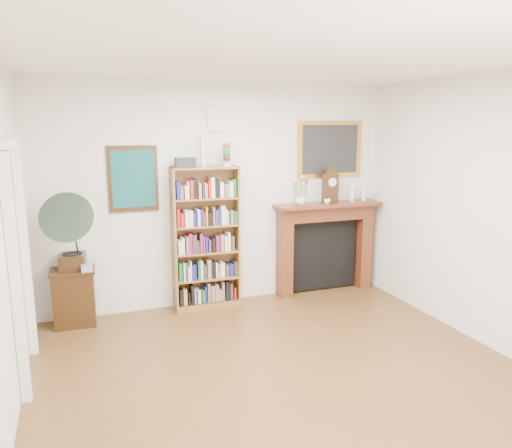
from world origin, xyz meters
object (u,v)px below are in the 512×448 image
(fireplace, at_px, (324,239))
(bottle_right, at_px, (364,193))
(flower_vase, at_px, (301,199))
(cd_stack, at_px, (87,268))
(bookshelf, at_px, (206,230))
(gramophone, at_px, (70,227))
(bottle_left, at_px, (352,192))
(mantel_clock, at_px, (330,187))
(teacup, at_px, (327,201))
(side_cabinet, at_px, (74,297))

(fireplace, distance_m, bottle_right, 0.82)
(flower_vase, bearing_deg, cd_stack, -176.78)
(bookshelf, xyz_separation_m, gramophone, (-1.56, -0.16, 0.19))
(fireplace, relative_size, bottle_left, 6.16)
(mantel_clock, bearing_deg, flower_vase, -172.63)
(bottle_left, bearing_deg, flower_vase, -176.99)
(bottle_left, bearing_deg, cd_stack, -176.83)
(bookshelf, relative_size, fireplace, 1.39)
(fireplace, xyz_separation_m, teacup, (-0.04, -0.12, 0.54))
(fireplace, height_order, teacup, teacup)
(gramophone, xyz_separation_m, cd_stack, (0.14, -0.01, -0.47))
(mantel_clock, bearing_deg, gramophone, -173.32)
(gramophone, height_order, mantel_clock, mantel_clock)
(gramophone, distance_m, teacup, 3.21)
(mantel_clock, height_order, bottle_right, mantel_clock)
(side_cabinet, distance_m, bottle_left, 3.78)
(gramophone, height_order, bottle_left, gramophone)
(side_cabinet, height_order, bottle_left, bottle_left)
(teacup, distance_m, bottle_left, 0.44)
(cd_stack, bearing_deg, bookshelf, 6.88)
(gramophone, bearing_deg, bottle_right, 9.42)
(fireplace, height_order, bottle_left, bottle_left)
(fireplace, bearing_deg, bottle_right, -5.49)
(bookshelf, bearing_deg, teacup, 0.79)
(fireplace, bearing_deg, side_cabinet, -177.91)
(side_cabinet, xyz_separation_m, cd_stack, (0.16, -0.14, 0.37))
(bottle_right, bearing_deg, bookshelf, -179.98)
(side_cabinet, xyz_separation_m, fireplace, (3.26, 0.09, 0.41))
(bookshelf, distance_m, bottle_left, 2.09)
(mantel_clock, bearing_deg, fireplace, 131.21)
(side_cabinet, bearing_deg, fireplace, 4.51)
(cd_stack, xyz_separation_m, flower_vase, (2.69, 0.15, 0.61))
(mantel_clock, bearing_deg, cd_stack, -173.03)
(flower_vase, height_order, bottle_right, bottle_right)
(side_cabinet, relative_size, teacup, 7.74)
(flower_vase, bearing_deg, bookshelf, 179.09)
(flower_vase, bearing_deg, bottle_left, 3.01)
(bookshelf, xyz_separation_m, bottle_right, (2.23, 0.00, 0.35))
(teacup, xyz_separation_m, bottle_right, (0.59, 0.06, 0.07))
(side_cabinet, height_order, teacup, teacup)
(mantel_clock, height_order, flower_vase, mantel_clock)
(bottle_left, xyz_separation_m, bottle_right, (0.17, -0.02, -0.02))
(cd_stack, relative_size, flower_vase, 0.84)
(bookshelf, relative_size, bottle_left, 8.54)
(gramophone, distance_m, mantel_clock, 3.30)
(fireplace, height_order, bottle_right, bottle_right)
(side_cabinet, relative_size, flower_vase, 4.69)
(bookshelf, distance_m, cd_stack, 1.46)
(flower_vase, bearing_deg, gramophone, -177.12)
(cd_stack, distance_m, bottle_right, 3.71)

